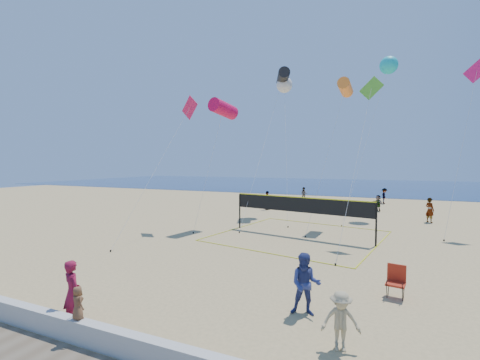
% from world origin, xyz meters
% --- Properties ---
extents(ground, '(120.00, 120.00, 0.00)m').
position_xyz_m(ground, '(0.00, 0.00, 0.00)').
color(ground, tan).
rests_on(ground, ground).
extents(ocean, '(140.00, 50.00, 0.03)m').
position_xyz_m(ocean, '(0.00, 62.00, 0.01)').
color(ocean, '#10244C').
rests_on(ocean, ground).
extents(seawall, '(32.00, 0.30, 0.60)m').
position_xyz_m(seawall, '(0.00, -3.00, 0.30)').
color(seawall, '#BABAB5').
rests_on(seawall, ground).
extents(woman, '(0.79, 0.64, 1.87)m').
position_xyz_m(woman, '(-3.20, -2.41, 0.93)').
color(woman, maroon).
rests_on(woman, ground).
extents(toddler, '(0.47, 0.37, 0.85)m').
position_xyz_m(toddler, '(-2.31, -2.97, 1.02)').
color(toddler, brown).
rests_on(toddler, seawall).
extents(bystander_a, '(1.03, 0.86, 1.89)m').
position_xyz_m(bystander_a, '(2.75, 0.82, 0.94)').
color(bystander_a, navy).
rests_on(bystander_a, ground).
extents(bystander_b, '(1.06, 0.77, 1.47)m').
position_xyz_m(bystander_b, '(3.93, -0.69, 0.73)').
color(bystander_b, tan).
rests_on(bystander_b, ground).
extents(far_person_0, '(0.81, 1.18, 1.87)m').
position_xyz_m(far_person_0, '(-5.34, 21.24, 0.93)').
color(far_person_0, gray).
rests_on(far_person_0, ground).
extents(far_person_1, '(1.21, 1.44, 1.55)m').
position_xyz_m(far_person_1, '(4.72, 24.62, 0.78)').
color(far_person_1, gray).
rests_on(far_person_1, ground).
extents(far_person_2, '(0.82, 0.83, 1.94)m').
position_xyz_m(far_person_2, '(8.41, 19.79, 0.97)').
color(far_person_2, gray).
rests_on(far_person_2, ground).
extents(far_person_3, '(0.90, 0.76, 1.66)m').
position_xyz_m(far_person_3, '(-3.62, 30.26, 0.83)').
color(far_person_3, gray).
rests_on(far_person_3, ground).
extents(far_person_4, '(0.75, 1.19, 1.77)m').
position_xyz_m(far_person_4, '(5.38, 31.06, 0.88)').
color(far_person_4, gray).
rests_on(far_person_4, ground).
extents(camp_chair, '(0.68, 0.81, 1.23)m').
position_xyz_m(camp_chair, '(5.33, 3.33, 0.63)').
color(camp_chair, '#9E2312').
rests_on(camp_chair, ground).
extents(volleyball_net, '(10.83, 10.72, 2.49)m').
position_xyz_m(volleyball_net, '(0.18, 11.18, 1.71)').
color(volleyball_net, black).
rests_on(volleyball_net, ground).
extents(kite_0, '(1.63, 4.04, 9.10)m').
position_xyz_m(kite_0, '(-5.49, 11.88, 8.44)').
color(kite_0, '#CE0942').
rests_on(kite_0, ground).
extents(kite_1, '(1.82, 10.22, 12.89)m').
position_xyz_m(kite_1, '(-3.27, 19.36, 12.22)').
color(kite_1, black).
rests_on(kite_1, ground).
extents(kite_2, '(2.29, 5.80, 10.59)m').
position_xyz_m(kite_2, '(2.39, 15.66, 10.01)').
color(kite_2, orange).
rests_on(kite_2, ground).
extents(kite_3, '(1.61, 7.30, 9.31)m').
position_xyz_m(kite_3, '(-7.55, 10.29, 8.00)').
color(kite_3, '#E11A4C').
rests_on(kite_3, ground).
extents(kite_4, '(1.94, 5.60, 9.58)m').
position_xyz_m(kite_4, '(4.13, 11.03, 8.19)').
color(kite_4, green).
rests_on(kite_4, ground).
extents(kite_5, '(2.92, 3.63, 11.37)m').
position_xyz_m(kite_5, '(10.29, 16.51, 9.91)').
color(kite_5, '#D71670').
rests_on(kite_5, ground).
extents(kite_6, '(3.09, 7.38, 12.41)m').
position_xyz_m(kite_6, '(-3.29, 19.93, 11.69)').
color(kite_6, silver).
rests_on(kite_6, ground).
extents(kite_7, '(3.80, 7.36, 13.75)m').
position_xyz_m(kite_7, '(5.32, 22.01, 12.99)').
color(kite_7, '#16BAC3').
rests_on(kite_7, ground).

